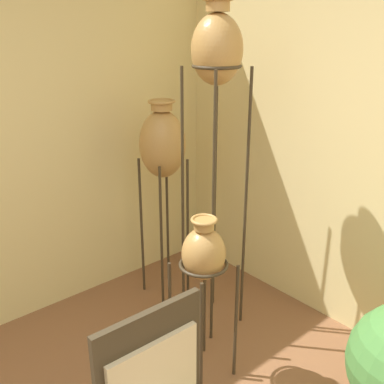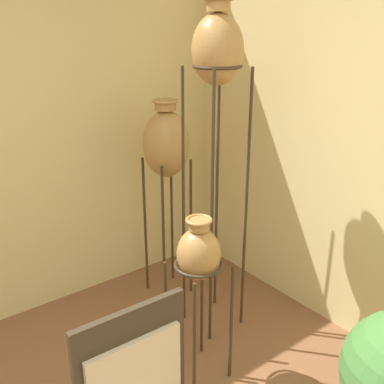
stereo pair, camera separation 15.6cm
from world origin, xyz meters
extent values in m
cylinder|color=#382D1E|center=(1.35, 1.07, 0.91)|extent=(0.02, 0.02, 1.81)
cylinder|color=#382D1E|center=(1.64, 1.07, 0.91)|extent=(0.02, 0.02, 1.81)
cylinder|color=#382D1E|center=(1.35, 1.37, 0.91)|extent=(0.02, 0.02, 1.81)
cylinder|color=#382D1E|center=(1.64, 1.37, 0.91)|extent=(0.02, 0.02, 1.81)
torus|color=#382D1E|center=(1.49, 1.22, 1.81)|extent=(0.30, 0.30, 0.02)
ellipsoid|color=#B28447|center=(1.49, 1.22, 1.90)|extent=(0.31, 0.31, 0.41)
cylinder|color=#B28447|center=(1.49, 1.22, 2.14)|extent=(0.14, 0.14, 0.07)
cylinder|color=#382D1E|center=(1.34, 1.62, 0.56)|extent=(0.02, 0.02, 1.12)
cylinder|color=#382D1E|center=(1.60, 1.62, 0.56)|extent=(0.02, 0.02, 1.12)
cylinder|color=#382D1E|center=(1.34, 1.87, 0.56)|extent=(0.02, 0.02, 1.12)
cylinder|color=#382D1E|center=(1.60, 1.87, 0.56)|extent=(0.02, 0.02, 1.12)
torus|color=#382D1E|center=(1.47, 1.74, 1.12)|extent=(0.26, 0.26, 0.02)
ellipsoid|color=#B28447|center=(1.47, 1.74, 1.23)|extent=(0.34, 0.34, 0.49)
cylinder|color=#B28447|center=(1.47, 1.74, 1.51)|extent=(0.15, 0.15, 0.06)
torus|color=#B28447|center=(1.47, 1.74, 1.54)|extent=(0.19, 0.19, 0.02)
cylinder|color=#382D1E|center=(0.94, 0.73, 0.39)|extent=(0.02, 0.02, 0.77)
cylinder|color=#382D1E|center=(1.22, 0.73, 0.39)|extent=(0.02, 0.02, 0.77)
cylinder|color=#382D1E|center=(0.94, 1.01, 0.39)|extent=(0.02, 0.02, 0.77)
cylinder|color=#382D1E|center=(1.22, 1.01, 0.39)|extent=(0.02, 0.02, 0.77)
torus|color=#382D1E|center=(1.08, 0.87, 0.77)|extent=(0.28, 0.28, 0.02)
ellipsoid|color=#B28447|center=(1.08, 0.87, 0.84)|extent=(0.25, 0.25, 0.31)
cylinder|color=#B28447|center=(1.08, 0.87, 1.02)|extent=(0.11, 0.11, 0.06)
torus|color=#B28447|center=(1.08, 0.87, 1.05)|extent=(0.15, 0.15, 0.02)
cube|color=#382D1E|center=(0.38, 0.41, 0.77)|extent=(0.49, 0.04, 0.53)
cube|color=beige|center=(0.38, 0.39, 0.72)|extent=(0.42, 0.03, 0.37)
camera|label=1|loc=(-0.43, -0.77, 2.07)|focal=42.00mm
camera|label=2|loc=(-0.31, -0.87, 2.07)|focal=42.00mm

